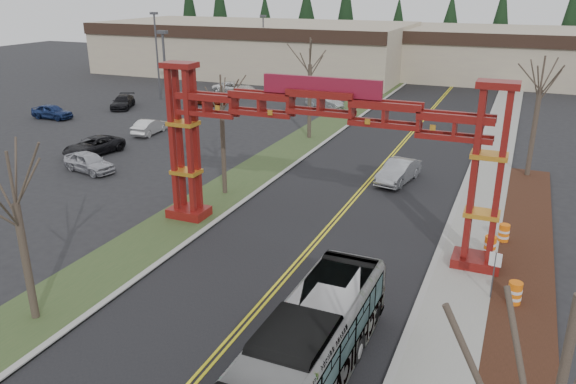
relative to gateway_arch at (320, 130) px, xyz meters
The scene contains 33 objects.
road 9.20m from the gateway_arch, 90.00° to the left, with size 12.00×110.00×0.02m, color black.
lane_line_left 9.19m from the gateway_arch, 90.98° to the left, with size 0.12×100.00×0.01m, color yellow.
lane_line_right 9.19m from the gateway_arch, 89.02° to the left, with size 0.12×100.00×0.01m, color yellow.
curb_right 11.03m from the gateway_arch, 48.70° to the left, with size 0.30×110.00×0.15m, color #A3A39E.
sidewalk_right 11.90m from the gateway_arch, 42.65° to the left, with size 2.60×110.00×0.14m, color gray.
landscape_strip 14.25m from the gateway_arch, 38.11° to the right, with size 2.60×50.00×0.12m, color black.
grass_median 12.18m from the gateway_arch, 138.81° to the left, with size 4.00×110.00×0.08m, color #324A25.
curb_left 11.03m from the gateway_arch, 131.30° to the left, with size 0.30×110.00×0.15m, color #A3A39E.
gateway_arch is the anchor object (origin of this frame).
retail_building_west 61.78m from the gateway_arch, 119.07° to the left, with size 46.00×22.30×7.50m.
retail_building_east 62.80m from the gateway_arch, 80.83° to the left, with size 38.00×20.30×7.00m.
conifer_treeline 74.00m from the gateway_arch, 89.81° to the left, with size 116.10×5.60×13.00m.
transit_bus 12.54m from the gateway_arch, 71.78° to the right, with size 2.48×10.58×2.95m, color #ADB1B5.
silver_sedan 12.27m from the gateway_arch, 80.50° to the left, with size 1.61×4.63×1.52m, color #A5A8AD.
parked_car_near_a 20.45m from the gateway_arch, 166.89° to the left, with size 1.73×4.31×1.47m, color #B5B5BD.
parked_car_near_b 27.25m from the gateway_arch, 144.91° to the left, with size 1.45×4.17×1.37m, color silver.
parked_car_near_c 24.06m from the gateway_arch, 159.74° to the left, with size 2.31×5.01×1.39m, color black.
parked_car_mid_a 38.07m from the gateway_arch, 129.57° to the left, with size 1.88×4.62×1.34m, color maroon.
parked_car_mid_b 38.86m from the gateway_arch, 154.37° to the left, with size 1.74×4.33×1.47m, color navy.
parked_car_far_a 34.49m from the gateway_arch, 108.83° to the left, with size 1.48×4.25×1.40m, color #989D9F.
parked_car_far_b 43.83m from the gateway_arch, 123.90° to the left, with size 2.48×5.38×1.50m, color white.
parked_car_far_c 39.75m from the gateway_arch, 143.05° to the left, with size 1.92×4.71×1.37m, color black.
bare_tree_median_near 14.05m from the gateway_arch, 124.81° to the right, with size 3.14×3.14×7.06m.
bare_tree_median_mid 9.08m from the gateway_arch, 151.79° to the left, with size 2.90×2.90×7.66m.
bare_tree_median_far 21.15m from the gateway_arch, 112.23° to the left, with size 3.37×3.37×8.65m.
bare_tree_right_far 18.68m from the gateway_arch, 57.64° to the left, with size 3.42×3.42×8.38m.
light_pole_near 22.09m from the gateway_arch, 144.45° to the left, with size 0.81×0.41×9.38m.
light_pole_mid 42.82m from the gateway_arch, 136.02° to the left, with size 0.86×0.43×9.89m.
light_pole_far 50.05m from the gateway_arch, 118.52° to the left, with size 0.79×0.39×9.07m.
street_sign 10.30m from the gateway_arch, 17.55° to the right, with size 0.51×0.12×2.24m.
barrel_south 11.59m from the gateway_arch, 16.44° to the right, with size 0.59×0.59×1.10m.
barrel_mid 10.21m from the gateway_arch, ahead, with size 0.59×0.59×1.10m.
barrel_north 11.13m from the gateway_arch, 20.90° to the left, with size 0.56×0.56×1.04m.
Camera 1 is at (9.08, -7.57, 12.71)m, focal length 35.00 mm.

